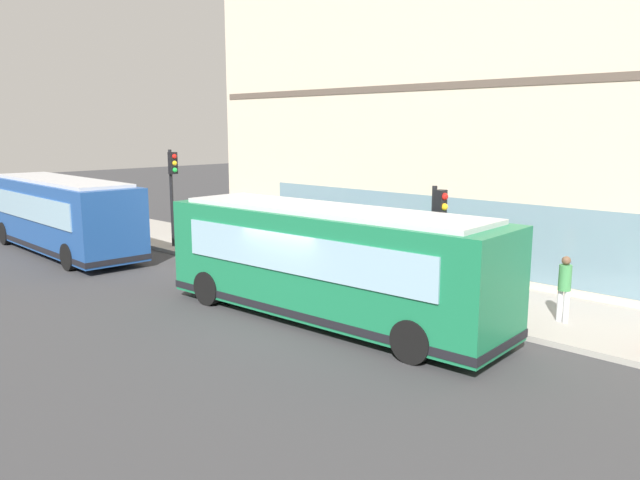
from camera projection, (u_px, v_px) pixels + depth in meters
name	position (u px, v px, depth m)	size (l,w,h in m)	color
ground	(301.00, 320.00, 16.79)	(120.00, 120.00, 0.00)	#38383A
sidewalk_curb	(404.00, 286.00, 20.15)	(4.23, 40.00, 0.15)	#9E9991
building_corner	(497.00, 107.00, 23.12)	(7.07, 23.23, 11.79)	beige
city_bus_nearside	(327.00, 264.00, 16.54)	(2.99, 10.14, 3.07)	#197247
city_bus_far_down_street	(62.00, 215.00, 25.57)	(3.03, 10.15, 3.07)	#1E478C
traffic_light_near_corner	(438.00, 224.00, 17.01)	(0.32, 0.49, 3.41)	black
traffic_light_down_block	(173.00, 180.00, 25.90)	(0.32, 0.49, 4.07)	black
pedestrian_by_light_pole	(228.00, 229.00, 24.81)	(0.32, 0.32, 1.72)	black
pedestrian_near_building_entrance	(565.00, 284.00, 15.98)	(0.32, 0.32, 1.74)	silver
pedestrian_walking_along_curb	(493.00, 272.00, 17.31)	(0.32, 0.32, 1.76)	#3F8C4C
newspaper_vending_box	(292.00, 243.00, 24.58)	(0.44, 0.42, 0.90)	#197233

